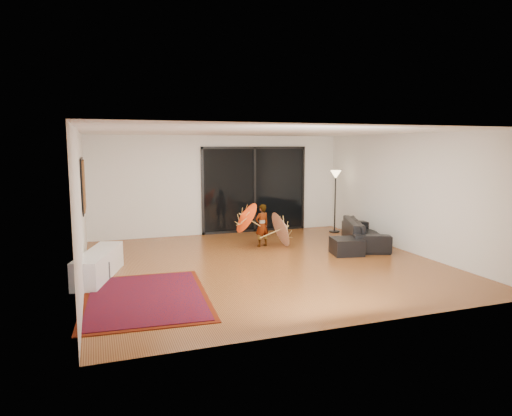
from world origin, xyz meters
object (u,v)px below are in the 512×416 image
media_console (99,265)px  ottoman (347,246)px  sofa (365,233)px  child (262,225)px

media_console → ottoman: (5.27, 0.09, -0.07)m
media_console → ottoman: bearing=18.2°
sofa → child: bearing=96.1°
media_console → ottoman: media_console is taller
sofa → ottoman: 1.18m
child → media_console: bearing=5.9°
media_console → child: 4.07m
child → sofa: bearing=147.9°
media_console → ottoman: 5.27m
ottoman → child: size_ratio=0.62×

